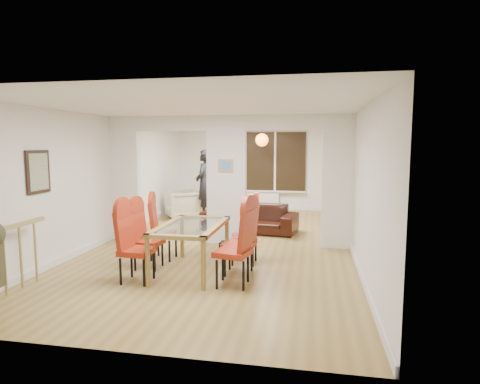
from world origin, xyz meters
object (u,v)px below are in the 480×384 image
(armchair, at_px, (182,204))
(person, at_px, (204,184))
(dining_chair_la, at_px, (137,245))
(television, at_px, (323,212))
(bowl, at_px, (250,210))
(dining_table, at_px, (191,248))
(dining_chair_lb, at_px, (148,237))
(sofa, at_px, (249,218))
(bottle, at_px, (251,205))
(dining_chair_ra, at_px, (233,246))
(dining_chair_rb, at_px, (239,240))
(dining_chair_lc, at_px, (163,230))
(dining_chair_rc, at_px, (244,233))
(coffee_table, at_px, (256,215))

(armchair, xyz_separation_m, person, (0.62, 0.05, 0.56))
(dining_chair_la, xyz_separation_m, person, (-0.39, 5.14, 0.40))
(television, xyz_separation_m, bowl, (-1.93, 0.01, 0.01))
(dining_table, height_order, dining_chair_lb, dining_chair_lb)
(dining_table, bearing_deg, sofa, 82.17)
(sofa, relative_size, bottle, 8.27)
(sofa, height_order, bottle, sofa)
(dining_chair_la, height_order, sofa, dining_chair_la)
(dining_chair_ra, relative_size, sofa, 0.52)
(sofa, distance_m, bowl, 1.51)
(dining_chair_la, bearing_deg, dining_chair_rb, 27.90)
(sofa, xyz_separation_m, television, (1.72, 1.48, -0.07))
(dining_chair_ra, height_order, television, dining_chair_ra)
(dining_chair_lb, height_order, dining_chair_rb, dining_chair_rb)
(dining_chair_ra, xyz_separation_m, bowl, (-0.56, 5.15, -0.31))
(dining_chair_la, xyz_separation_m, sofa, (1.08, 3.76, -0.23))
(dining_chair_lc, relative_size, dining_chair_rc, 0.98)
(coffee_table, bearing_deg, person, -173.71)
(dining_chair_rb, xyz_separation_m, armchair, (-2.42, 4.47, -0.17))
(bowl, bearing_deg, dining_chair_la, -99.29)
(dining_table, distance_m, bowl, 4.65)
(dining_chair_la, distance_m, television, 5.94)
(television, height_order, bottle, bottle)
(person, bearing_deg, dining_chair_ra, 23.57)
(dining_table, relative_size, person, 0.87)
(person, bearing_deg, coffee_table, 100.15)
(dining_chair_lb, relative_size, dining_chair_ra, 0.90)
(dining_chair_rb, distance_m, coffee_table, 4.71)
(dining_chair_lc, xyz_separation_m, dining_chair_rb, (1.46, -0.59, 0.03))
(dining_chair_lc, relative_size, person, 0.55)
(coffee_table, xyz_separation_m, bowl, (-0.15, -0.05, 0.14))
(dining_chair_lb, distance_m, television, 5.43)
(dining_chair_lc, xyz_separation_m, coffee_table, (1.06, 4.09, -0.40))
(dining_chair_la, xyz_separation_m, armchair, (-1.01, 5.09, -0.17))
(dining_chair_la, height_order, person, person)
(dining_chair_la, xyz_separation_m, bottle, (0.88, 5.32, -0.18))
(dining_table, distance_m, dining_chair_lb, 0.75)
(dining_chair_lb, relative_size, television, 1.20)
(dining_chair_rc, bearing_deg, dining_chair_rb, -100.57)
(armchair, relative_size, coffee_table, 0.81)
(dining_chair_ra, height_order, dining_chair_rb, dining_chair_ra)
(coffee_table, bearing_deg, dining_chair_ra, -85.50)
(dining_chair_rb, height_order, person, person)
(dining_chair_ra, distance_m, dining_chair_rb, 0.52)
(dining_chair_ra, relative_size, coffee_table, 1.12)
(dining_table, height_order, dining_chair_rb, dining_chair_rb)
(sofa, bearing_deg, dining_chair_rb, -75.42)
(armchair, bearing_deg, dining_chair_la, -21.71)
(sofa, height_order, armchair, armchair)
(dining_chair_la, relative_size, coffee_table, 1.06)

